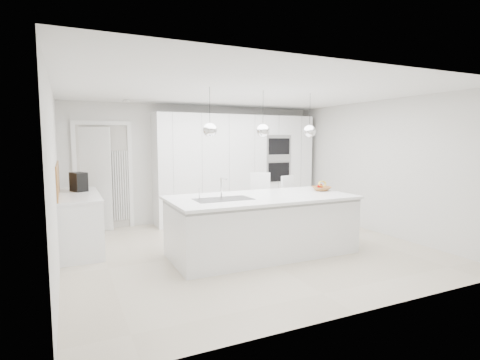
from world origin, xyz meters
name	(u,v)px	position (x,y,z in m)	size (l,w,h in m)	color
floor	(248,249)	(0.00, 0.00, 0.00)	(5.50, 5.50, 0.00)	beige
wall_back	(197,164)	(0.00, 2.50, 1.25)	(5.50, 5.50, 0.00)	silver
wall_left	(55,180)	(-2.75, 0.00, 1.25)	(5.00, 5.00, 0.00)	silver
ceiling	(248,92)	(0.00, 0.00, 2.50)	(5.50, 5.50, 0.00)	white
tall_cabinets	(236,168)	(0.80, 2.20, 1.15)	(3.60, 0.60, 2.30)	white
oven_stack	(279,159)	(1.70, 1.89, 1.35)	(0.62, 0.04, 1.05)	#A5A5A8
doorway_frame	(104,178)	(-1.95, 2.47, 1.02)	(1.11, 0.08, 2.13)	white
hallway_door	(90,179)	(-2.20, 2.42, 1.00)	(0.82, 0.04, 2.00)	white
radiator	(121,186)	(-1.63, 2.46, 0.85)	(0.32, 0.04, 1.40)	white
left_base_cabinets	(80,222)	(-2.45, 1.20, 0.43)	(0.60, 1.80, 0.86)	white
left_worktop	(79,195)	(-2.45, 1.20, 0.88)	(0.62, 1.82, 0.04)	white
oak_backsplash	(58,179)	(-2.74, 1.20, 1.15)	(0.02, 1.80, 0.50)	#AE7135
island_base	(262,226)	(0.10, -0.30, 0.43)	(2.80, 1.20, 0.86)	white
island_worktop	(261,197)	(0.10, -0.25, 0.88)	(2.84, 1.40, 0.04)	white
island_sink	(223,205)	(-0.55, -0.30, 0.82)	(0.84, 0.44, 0.18)	#3F3F42
island_tap	(221,187)	(-0.50, -0.10, 1.05)	(0.02, 0.02, 0.30)	white
pendant_left	(210,130)	(-0.75, -0.30, 1.90)	(0.20, 0.20, 0.20)	white
pendant_mid	(263,131)	(0.10, -0.30, 1.90)	(0.20, 0.20, 0.20)	white
pendant_right	(310,131)	(0.95, -0.30, 1.90)	(0.20, 0.20, 0.20)	white
fruit_bowl	(321,189)	(1.32, -0.16, 0.94)	(0.31, 0.31, 0.07)	#AE7135
espresso_machine	(79,182)	(-2.43, 1.53, 1.06)	(0.19, 0.30, 0.32)	black
bar_stool_left	(264,206)	(0.61, 0.58, 0.58)	(0.38, 0.53, 1.16)	white
bar_stool_right	(291,206)	(1.17, 0.55, 0.54)	(0.36, 0.50, 1.08)	white
apple_a	(321,187)	(1.33, -0.13, 0.97)	(0.07, 0.07, 0.07)	#B60305
apple_b	(320,186)	(1.30, -0.14, 0.97)	(0.09, 0.09, 0.09)	#B60305
apple_c	(320,187)	(1.32, -0.11, 0.97)	(0.07, 0.07, 0.07)	#B60305
apple_extra_3	(321,187)	(1.33, -0.13, 0.97)	(0.07, 0.07, 0.07)	#B60305
banana_bunch	(322,184)	(1.35, -0.14, 1.02)	(0.22, 0.22, 0.03)	yellow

